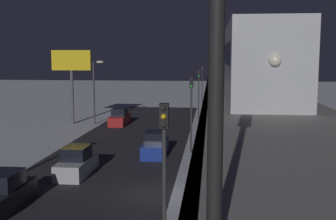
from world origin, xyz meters
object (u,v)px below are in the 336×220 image
at_px(subway_train, 233,59).
at_px(sedan_red, 120,118).
at_px(sedan_black, 4,193).
at_px(traffic_light_distant, 202,79).
at_px(traffic_light_far, 199,87).
at_px(sedan_blue, 155,146).
at_px(traffic_light_near, 164,164).
at_px(commercial_billboard, 71,68).
at_px(traffic_light_mid, 191,104).
at_px(sedan_silver_2, 77,163).

distance_m(subway_train, sedan_red, 16.18).
distance_m(subway_train, sedan_black, 26.25).
xyz_separation_m(subway_train, traffic_light_distant, (3.78, -32.28, -3.64)).
xyz_separation_m(traffic_light_far, traffic_light_distant, (0.00, -19.94, 0.00)).
xyz_separation_m(sedan_blue, sedan_black, (6.40, 12.88, 0.00)).
relative_size(traffic_light_near, commercial_billboard, 0.72).
distance_m(subway_train, commercial_billboard, 19.97).
relative_size(sedan_red, traffic_light_mid, 0.74).
relative_size(sedan_red, sedan_blue, 1.05).
xyz_separation_m(subway_train, traffic_light_far, (3.78, -12.35, -3.64)).
height_order(sedan_blue, sedan_black, same).
height_order(traffic_light_near, commercial_billboard, commercial_billboard).
bearing_deg(traffic_light_distant, subway_train, 96.67).
relative_size(sedan_blue, sedan_black, 1.00).
relative_size(subway_train, commercial_billboard, 6.23).
relative_size(sedan_blue, sedan_silver_2, 0.97).
bearing_deg(sedan_black, traffic_light_distant, -99.79).
xyz_separation_m(sedan_black, traffic_light_mid, (-9.30, -14.05, 3.40)).
xyz_separation_m(subway_train, sedan_red, (13.08, -6.42, -7.04)).
xyz_separation_m(sedan_black, traffic_light_distant, (-9.30, -53.92, 3.40)).
xyz_separation_m(sedan_blue, traffic_light_distant, (-2.90, -41.04, 3.40)).
relative_size(subway_train, sedan_silver_2, 11.96).
bearing_deg(sedan_red, sedan_blue, 112.87).
distance_m(sedan_red, sedan_silver_2, 21.49).
xyz_separation_m(traffic_light_mid, traffic_light_far, (0.00, -19.94, 0.00)).
bearing_deg(traffic_light_distant, sedan_red, 70.22).
bearing_deg(traffic_light_far, sedan_blue, 82.18).
xyz_separation_m(traffic_light_near, traffic_light_mid, (0.00, -19.94, 0.00)).
distance_m(sedan_silver_2, traffic_light_far, 28.56).
bearing_deg(sedan_red, traffic_light_mid, 123.58).
height_order(sedan_black, traffic_light_far, traffic_light_far).
distance_m(sedan_black, commercial_billboard, 29.27).
bearing_deg(sedan_black, sedan_silver_2, -105.17).
bearing_deg(traffic_light_distant, traffic_light_far, 90.00).
xyz_separation_m(traffic_light_near, traffic_light_distant, (0.00, -59.81, 0.00)).
relative_size(sedan_silver_2, traffic_light_far, 0.72).
xyz_separation_m(sedan_red, traffic_light_far, (-9.30, -5.93, 3.40)).
xyz_separation_m(traffic_light_distant, commercial_billboard, (15.11, 25.87, 2.63)).
bearing_deg(traffic_light_far, traffic_light_mid, 90.00).
distance_m(sedan_blue, sedan_black, 14.38).
height_order(subway_train, traffic_light_distant, subway_train).
relative_size(sedan_silver_2, commercial_billboard, 0.52).
relative_size(sedan_red, traffic_light_distant, 0.74).
bearing_deg(traffic_light_mid, sedan_blue, 21.92).
height_order(sedan_red, sedan_blue, same).
distance_m(subway_train, sedan_silver_2, 20.04).
xyz_separation_m(sedan_blue, commercial_billboard, (12.21, -15.17, 6.03)).
distance_m(sedan_silver_2, traffic_light_distant, 47.99).
bearing_deg(traffic_light_distant, traffic_light_near, 90.00).
xyz_separation_m(sedan_silver_2, traffic_light_distant, (-7.50, -47.28, 3.40)).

